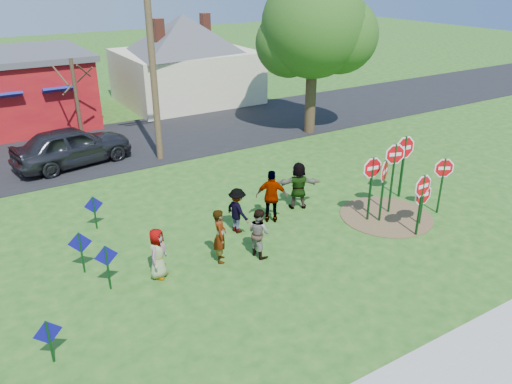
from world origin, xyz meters
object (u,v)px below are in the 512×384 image
stop_sign_c (394,163)px  utility_pole (151,49)px  leafy_tree (316,31)px  stop_sign_d (404,152)px  person_b (220,236)px  person_a (158,254)px  stop_sign_a (422,192)px  suv (72,146)px  stop_sign_b (372,173)px

stop_sign_c → utility_pole: (-4.91, 9.40, 2.99)m
stop_sign_c → leafy_tree: size_ratio=0.34×
stop_sign_d → person_b: bearing=-171.7°
person_b → utility_pole: utility_pole is taller
person_a → person_b: 1.88m
stop_sign_c → person_b: bearing=-164.1°
stop_sign_a → utility_pole: size_ratio=0.24×
stop_sign_c → suv: 13.62m
stop_sign_c → utility_pole: 11.01m
leafy_tree → person_a: bearing=-144.1°
stop_sign_a → stop_sign_b: (-0.61, 1.63, 0.19)m
stop_sign_a → stop_sign_b: stop_sign_b is taller
stop_sign_c → stop_sign_d: (1.34, 0.79, -0.11)m
person_b → utility_pole: 10.11m
stop_sign_a → stop_sign_d: 3.06m
stop_sign_a → person_b: bearing=160.0°
stop_sign_d → stop_sign_b: bearing=-156.0°
stop_sign_a → leafy_tree: bearing=67.9°
stop_sign_a → person_b: 6.50m
stop_sign_d → stop_sign_c: bearing=-144.9°
leafy_tree → suv: bearing=172.4°
stop_sign_a → person_a: 8.34m
stop_sign_c → stop_sign_d: 1.56m
utility_pole → suv: bearing=160.2°
stop_sign_c → suv: (-8.42, 10.66, -1.00)m
suv → leafy_tree: 12.71m
person_b → utility_pole: size_ratio=0.18×
stop_sign_d → utility_pole: size_ratio=0.28×
person_a → person_b: (1.87, -0.16, 0.09)m
suv → person_a: bearing=169.6°
stop_sign_a → leafy_tree: leafy_tree is taller
stop_sign_b → leafy_tree: leafy_tree is taller
stop_sign_d → person_a: bearing=-173.3°
stop_sign_a → stop_sign_c: size_ratio=0.84×
stop_sign_d → leafy_tree: 9.19m
stop_sign_b → person_a: stop_sign_b is taller
stop_sign_a → suv: size_ratio=0.45×
stop_sign_d → suv: size_ratio=0.51×
stop_sign_c → person_a: stop_sign_c is taller
stop_sign_d → person_a: stop_sign_d is taller
stop_sign_b → person_a: (-7.42, 0.50, -1.00)m
suv → leafy_tree: (11.88, -1.58, 4.26)m
person_a → leafy_tree: (11.93, 8.63, 4.40)m
leafy_tree → utility_pole: bearing=177.8°
stop_sign_d → leafy_tree: (2.12, 8.29, 3.36)m
stop_sign_a → person_b: size_ratio=1.34×
stop_sign_a → person_a: (-8.02, 2.13, -0.81)m
stop_sign_d → leafy_tree: leafy_tree is taller
utility_pole → person_a: bearing=-111.7°
utility_pole → leafy_tree: (8.37, -0.32, 0.26)m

